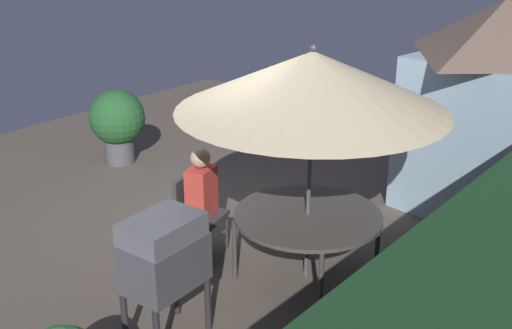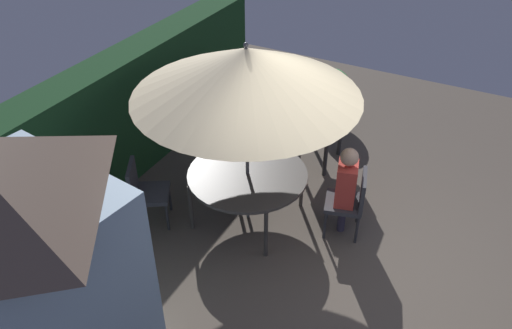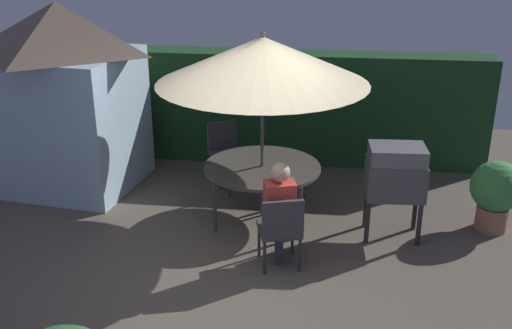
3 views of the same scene
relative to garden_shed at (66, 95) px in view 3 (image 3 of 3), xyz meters
name	(u,v)px [view 3 (image 3 of 3)]	position (x,y,z in m)	size (l,w,h in m)	color
ground_plane	(229,268)	(2.70, -2.12, -1.37)	(11.00, 11.00, 0.00)	brown
hedge_backdrop	(264,106)	(2.70, 1.38, -0.48)	(7.09, 0.57, 1.78)	#193D1E
garden_shed	(66,95)	(0.00, 0.00, 0.00)	(2.19, 2.02, 2.68)	#9EBCD1
patio_table	(262,169)	(2.92, -0.75, -0.69)	(1.53, 1.53, 0.72)	#47423D
patio_umbrella	(263,60)	(2.92, -0.75, 0.75)	(2.65, 2.65, 2.46)	#4C4C51
bbq_grill	(396,174)	(4.59, -1.10, -0.52)	(0.73, 0.54, 1.20)	#47474C
chair_near_shed	(281,227)	(3.28, -2.03, -0.85)	(0.57, 0.57, 0.90)	#38383D
chair_far_side	(225,148)	(2.24, 0.39, -0.85)	(0.63, 0.64, 0.90)	#38383D
potted_plant_by_shed	(496,192)	(5.89, -0.77, -0.84)	(0.65, 0.65, 0.93)	#936651
person_in_red	(280,203)	(3.25, -1.94, -0.58)	(0.39, 0.32, 1.26)	#CC3D33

